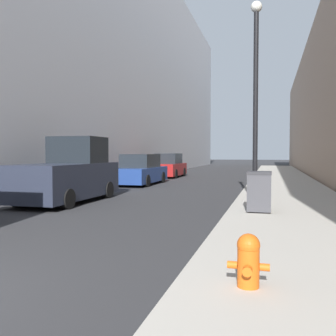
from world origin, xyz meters
name	(u,v)px	position (x,y,z in m)	size (l,w,h in m)	color
sidewalk_right	(285,185)	(5.51, 18.00, 0.07)	(3.81, 60.00, 0.13)	#ADA89E
building_left_glass	(84,66)	(-10.35, 26.00, 9.06)	(12.00, 60.00, 18.12)	#BCBCC1
fire_hydrant	(248,259)	(4.52, 1.90, 0.47)	(0.50, 0.39, 0.65)	#D15614
trash_bin	(259,191)	(4.48, 7.92, 0.70)	(0.66, 0.71, 1.11)	#3D3D42
lamppost	(256,95)	(4.28, 10.11, 3.67)	(0.37, 0.37, 6.60)	black
pickup_truck	(69,175)	(-2.25, 9.39, 0.97)	(2.05, 4.85, 2.36)	#232838
parked_sedan_near	(141,171)	(-2.23, 17.07, 0.77)	(1.89, 4.77, 1.69)	navy
parked_sedan_far	(169,166)	(-2.38, 23.63, 0.78)	(1.86, 4.25, 1.74)	maroon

